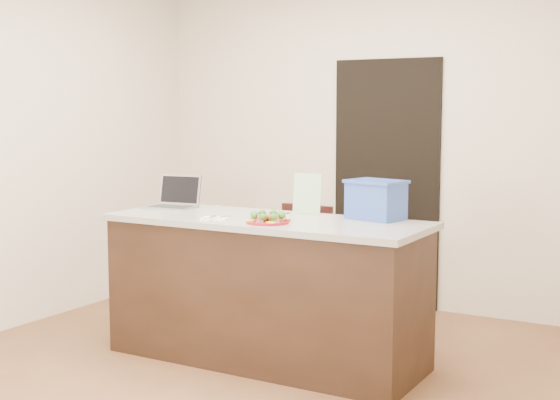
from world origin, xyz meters
The scene contains 16 objects.
ground centered at (0.00, 0.00, 0.00)m, with size 4.00×4.00×0.00m, color brown.
room_shell centered at (0.00, 0.00, 1.62)m, with size 4.00×4.00×4.00m.
doorway centered at (0.10, 1.98, 1.00)m, with size 0.90×0.02×2.00m, color black.
island centered at (0.00, 0.25, 0.46)m, with size 2.06×0.76×0.92m.
plate centered at (0.13, 0.06, 0.93)m, with size 0.26×0.26×0.02m.
meatballs centered at (0.13, 0.07, 0.95)m, with size 0.11×0.10×0.04m.
broccoli centered at (0.13, 0.06, 0.97)m, with size 0.22×0.22×0.04m.
pepper_rings centered at (0.13, 0.06, 0.94)m, with size 0.21×0.21×0.01m.
napkin centered at (-0.25, 0.05, 0.92)m, with size 0.16×0.16×0.01m, color silver.
fork centered at (-0.27, 0.06, 0.93)m, with size 0.03×0.16×0.00m.
knife centered at (-0.22, 0.04, 0.93)m, with size 0.03×0.19×0.01m.
yogurt_bottle centered at (0.24, 0.11, 0.95)m, with size 0.03×0.03×0.07m.
laptop centered at (-0.81, 0.38, 0.98)m, with size 0.34×0.28×0.23m.
leaflet centered at (0.14, 0.54, 1.05)m, with size 0.19×0.00×0.26m, color white.
blue_box centered at (0.62, 0.54, 1.04)m, with size 0.39×0.32×0.24m.
chair centered at (-0.10, 0.90, 0.52)m, with size 0.42×0.42×0.92m.
Camera 1 is at (2.50, -3.90, 1.60)m, focal length 50.00 mm.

